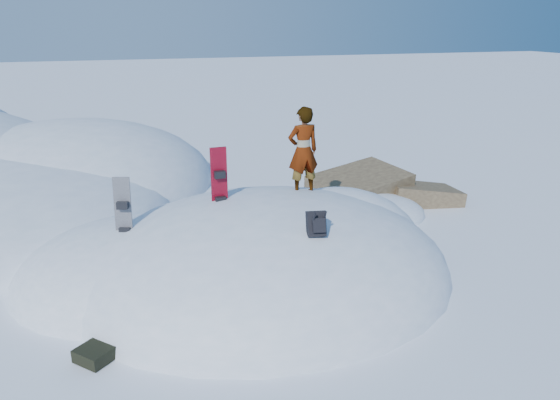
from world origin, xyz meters
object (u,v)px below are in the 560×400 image
object	(u,v)px
snowboard_dark	(124,221)
person	(303,151)
snowboard_red	(220,190)
backpack	(316,224)

from	to	relation	value
snowboard_dark	person	world-z (taller)	person
snowboard_red	backpack	size ratio (longest dim) A/B	3.29
backpack	person	world-z (taller)	person
backpack	snowboard_dark	bearing A→B (deg)	159.09
snowboard_red	person	world-z (taller)	person
snowboard_dark	person	size ratio (longest dim) A/B	0.92
snowboard_dark	backpack	xyz separation A→B (m)	(2.84, -1.75, 0.24)
snowboard_red	snowboard_dark	distance (m)	1.73
snowboard_red	backpack	distance (m)	2.12
backpack	snowboard_red	bearing A→B (deg)	133.58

